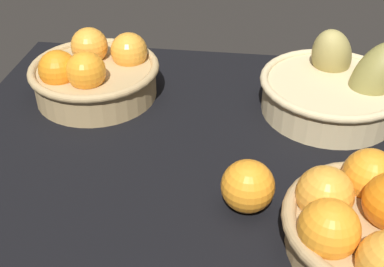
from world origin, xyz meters
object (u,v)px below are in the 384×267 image
Objects in this scene: basket_near_left_pears at (335,88)px; basket_far_left at (374,226)px; loose_orange_front_gap at (248,186)px; basket_near_right at (94,74)px.

basket_far_left is at bearing 91.92° from basket_near_left_pears.
basket_far_left is 3.14× the size of loose_orange_front_gap.
basket_near_right is 0.92× the size of basket_near_left_pears.
basket_near_right is at bearing 0.84° from basket_near_left_pears.
loose_orange_front_gap is at bearing 137.78° from basket_near_right.
basket_far_left reaches higher than loose_orange_front_gap.
basket_near_left_pears is 30.84cm from loose_orange_front_gap.
basket_far_left is (-44.82, 32.65, -0.30)cm from basket_near_right.
basket_near_right is at bearing -42.22° from loose_orange_front_gap.
basket_near_left_pears is at bearing -88.08° from basket_far_left.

